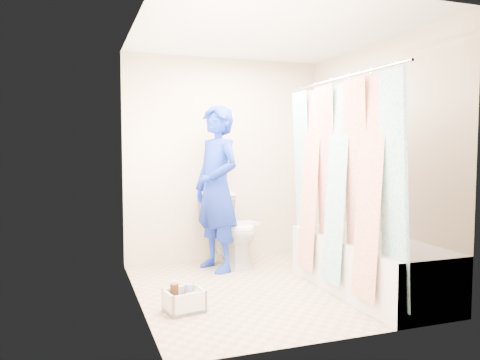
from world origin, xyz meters
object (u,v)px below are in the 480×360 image
object	(u,v)px
toilet	(231,229)
cleaning_caddy	(185,301)
plumber	(217,188)
bathtub	(368,263)

from	to	relation	value
toilet	cleaning_caddy	world-z (taller)	toilet
plumber	toilet	bearing A→B (deg)	111.54
cleaning_caddy	bathtub	bearing A→B (deg)	-12.39
plumber	cleaning_caddy	xyz separation A→B (m)	(-0.62, -1.18, -0.81)
plumber	cleaning_caddy	world-z (taller)	plumber
bathtub	cleaning_caddy	xyz separation A→B (m)	(-1.72, 0.04, -0.18)
bathtub	toilet	xyz separation A→B (m)	(-0.88, 1.41, 0.14)
bathtub	cleaning_caddy	size ratio (longest dim) A/B	5.12
toilet	plumber	distance (m)	0.57
plumber	cleaning_caddy	size ratio (longest dim) A/B	5.25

